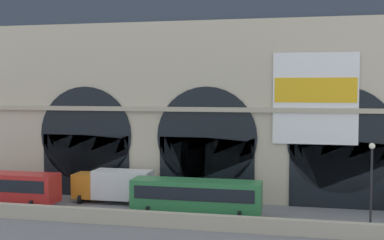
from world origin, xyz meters
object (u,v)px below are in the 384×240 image
(bus_center, at_px, (196,196))
(street_lamp_quayside, at_px, (371,177))
(bus_west, at_px, (1,187))
(box_truck_midwest, at_px, (114,185))

(bus_center, xyz_separation_m, street_lamp_quayside, (13.65, -2.96, 2.63))
(bus_west, xyz_separation_m, box_truck_midwest, (9.70, 3.49, -0.08))
(bus_west, height_order, box_truck_midwest, box_truck_midwest)
(box_truck_midwest, height_order, bus_center, box_truck_midwest)
(box_truck_midwest, distance_m, bus_center, 9.33)
(bus_west, height_order, bus_center, same)
(bus_west, distance_m, street_lamp_quayside, 32.28)
(box_truck_midwest, bearing_deg, street_lamp_quayside, -15.82)
(box_truck_midwest, bearing_deg, bus_west, -160.20)
(bus_west, distance_m, bus_center, 18.40)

